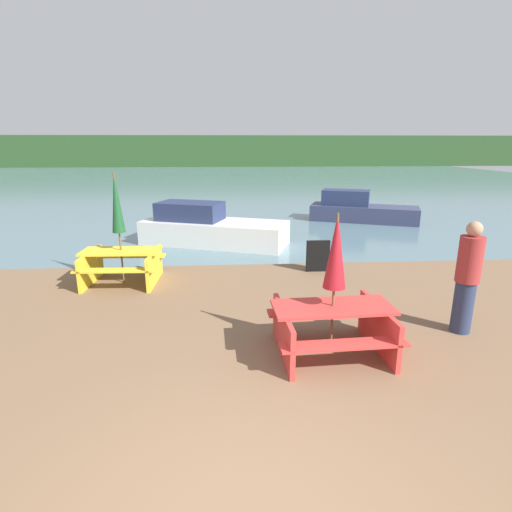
# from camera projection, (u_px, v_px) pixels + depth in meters

# --- Properties ---
(water) EXTENTS (60.00, 50.00, 0.00)m
(water) POSITION_uv_depth(u_px,v_px,m) (230.00, 179.00, 34.04)
(water) COLOR slate
(water) RESTS_ON ground_plane
(far_treeline) EXTENTS (80.00, 1.60, 4.00)m
(far_treeline) POSITION_uv_depth(u_px,v_px,m) (229.00, 151.00, 52.71)
(far_treeline) COLOR #284723
(far_treeline) RESTS_ON water
(picnic_table_red) EXTENTS (1.76, 1.46, 0.73)m
(picnic_table_red) POSITION_uv_depth(u_px,v_px,m) (332.00, 324.00, 5.72)
(picnic_table_red) COLOR red
(picnic_table_red) RESTS_ON ground_plane
(picnic_table_yellow) EXTENTS (1.69, 1.43, 0.74)m
(picnic_table_yellow) POSITION_uv_depth(u_px,v_px,m) (122.00, 263.00, 8.64)
(picnic_table_yellow) COLOR yellow
(picnic_table_yellow) RESTS_ON ground_plane
(umbrella_crimson) EXTENTS (0.32, 0.32, 2.05)m
(umbrella_crimson) POSITION_uv_depth(u_px,v_px,m) (336.00, 252.00, 5.43)
(umbrella_crimson) COLOR brown
(umbrella_crimson) RESTS_ON ground_plane
(umbrella_darkgreen) EXTENTS (0.27, 0.27, 2.39)m
(umbrella_darkgreen) POSITION_uv_depth(u_px,v_px,m) (116.00, 203.00, 8.29)
(umbrella_darkgreen) COLOR brown
(umbrella_darkgreen) RESTS_ON ground_plane
(boat) EXTENTS (4.59, 2.93, 1.24)m
(boat) POSITION_uv_depth(u_px,v_px,m) (210.00, 228.00, 12.04)
(boat) COLOR silver
(boat) RESTS_ON water
(boat_second) EXTENTS (4.26, 2.73, 1.19)m
(boat_second) POSITION_uv_depth(u_px,v_px,m) (360.00, 210.00, 15.63)
(boat_second) COLOR #333856
(boat_second) RESTS_ON water
(person) EXTENTS (0.36, 0.36, 1.81)m
(person) POSITION_uv_depth(u_px,v_px,m) (467.00, 278.00, 6.24)
(person) COLOR #283351
(person) RESTS_ON ground_plane
(signboard) EXTENTS (0.55, 0.08, 0.75)m
(signboard) POSITION_uv_depth(u_px,v_px,m) (318.00, 256.00, 9.44)
(signboard) COLOR black
(signboard) RESTS_ON ground_plane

